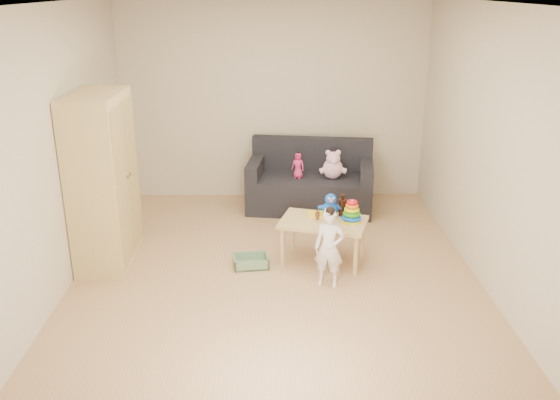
{
  "coord_description": "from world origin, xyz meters",
  "views": [
    {
      "loc": [
        -0.05,
        -5.48,
        2.75
      ],
      "look_at": [
        0.05,
        0.25,
        0.65
      ],
      "focal_mm": 38.0,
      "sensor_mm": 36.0,
      "label": 1
    }
  ],
  "objects_px": {
    "play_table": "(323,241)",
    "toddler": "(329,249)",
    "sofa": "(310,193)",
    "wardrobe": "(103,180)"
  },
  "relations": [
    {
      "from": "toddler",
      "to": "play_table",
      "type": "bearing_deg",
      "value": 105.87
    },
    {
      "from": "play_table",
      "to": "toddler",
      "type": "height_order",
      "value": "toddler"
    },
    {
      "from": "sofa",
      "to": "toddler",
      "type": "height_order",
      "value": "toddler"
    },
    {
      "from": "sofa",
      "to": "play_table",
      "type": "distance_m",
      "value": 1.54
    },
    {
      "from": "toddler",
      "to": "wardrobe",
      "type": "bearing_deg",
      "value": 179.4
    },
    {
      "from": "toddler",
      "to": "sofa",
      "type": "bearing_deg",
      "value": 105.96
    },
    {
      "from": "sofa",
      "to": "play_table",
      "type": "bearing_deg",
      "value": -80.99
    },
    {
      "from": "wardrobe",
      "to": "sofa",
      "type": "relative_size",
      "value": 1.12
    },
    {
      "from": "sofa",
      "to": "toddler",
      "type": "xyz_separation_m",
      "value": [
        0.04,
        -2.06,
        0.16
      ]
    },
    {
      "from": "wardrobe",
      "to": "sofa",
      "type": "xyz_separation_m",
      "value": [
        2.21,
        1.45,
        -0.66
      ]
    }
  ]
}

